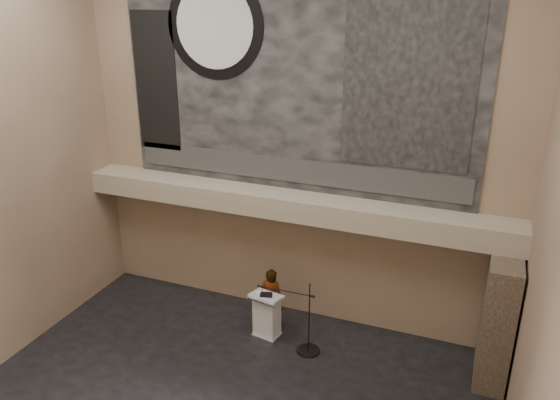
% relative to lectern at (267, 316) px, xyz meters
% --- Properties ---
extents(wall_back, '(10.00, 0.02, 8.50)m').
position_rel_lectern_xyz_m(wall_back, '(0.13, 1.30, 3.70)').
color(wall_back, '#826A52').
rests_on(wall_back, floor).
extents(wall_right, '(0.02, 8.00, 8.50)m').
position_rel_lectern_xyz_m(wall_right, '(5.13, -2.70, 3.70)').
color(wall_right, '#826A52').
rests_on(wall_right, floor).
extents(soffit, '(10.00, 0.80, 0.50)m').
position_rel_lectern_xyz_m(soffit, '(0.13, 0.90, 2.40)').
color(soffit, '#9E927A').
rests_on(soffit, wall_back).
extents(sprinkler_left, '(0.04, 0.04, 0.06)m').
position_rel_lectern_xyz_m(sprinkler_left, '(-1.47, 0.85, 2.12)').
color(sprinkler_left, '#B2893D').
rests_on(sprinkler_left, soffit).
extents(sprinkler_right, '(0.04, 0.04, 0.06)m').
position_rel_lectern_xyz_m(sprinkler_right, '(2.03, 0.85, 2.12)').
color(sprinkler_right, '#B2893D').
rests_on(sprinkler_right, soffit).
extents(banner, '(8.00, 0.05, 5.00)m').
position_rel_lectern_xyz_m(banner, '(0.13, 1.27, 5.15)').
color(banner, black).
rests_on(banner, wall_back).
extents(banner_text_strip, '(7.76, 0.02, 0.55)m').
position_rel_lectern_xyz_m(banner_text_strip, '(0.13, 1.23, 3.10)').
color(banner_text_strip, '#2F2F2F').
rests_on(banner_text_strip, banner).
extents(banner_clock_rim, '(2.30, 0.02, 2.30)m').
position_rel_lectern_xyz_m(banner_clock_rim, '(-1.67, 1.23, 6.15)').
color(banner_clock_rim, black).
rests_on(banner_clock_rim, banner).
extents(banner_clock_face, '(1.84, 0.02, 1.84)m').
position_rel_lectern_xyz_m(banner_clock_face, '(-1.67, 1.21, 6.15)').
color(banner_clock_face, silver).
rests_on(banner_clock_face, banner).
extents(banner_building_print, '(2.60, 0.02, 3.60)m').
position_rel_lectern_xyz_m(banner_building_print, '(2.53, 1.23, 5.25)').
color(banner_building_print, black).
rests_on(banner_building_print, banner).
extents(banner_brick_print, '(1.10, 0.02, 3.20)m').
position_rel_lectern_xyz_m(banner_brick_print, '(-3.27, 1.23, 4.85)').
color(banner_brick_print, black).
rests_on(banner_brick_print, banner).
extents(stone_pier, '(0.60, 1.40, 2.70)m').
position_rel_lectern_xyz_m(stone_pier, '(4.78, 0.45, 0.80)').
color(stone_pier, '#3D3125').
rests_on(stone_pier, floor).
extents(lectern, '(0.76, 0.60, 1.13)m').
position_rel_lectern_xyz_m(lectern, '(0.00, 0.00, 0.00)').
color(lectern, silver).
rests_on(lectern, floor).
extents(binder, '(0.32, 0.29, 0.04)m').
position_rel_lectern_xyz_m(binder, '(0.01, -0.04, 0.56)').
color(binder, black).
rests_on(binder, lectern).
extents(papers, '(0.32, 0.37, 0.00)m').
position_rel_lectern_xyz_m(papers, '(-0.14, -0.06, 0.55)').
color(papers, white).
rests_on(papers, lectern).
extents(speaker_person, '(0.58, 0.42, 1.51)m').
position_rel_lectern_xyz_m(speaker_person, '(-0.06, 0.41, 0.20)').
color(speaker_person, white).
rests_on(speaker_person, floor).
extents(mic_stand, '(1.44, 0.52, 1.70)m').
position_rel_lectern_xyz_m(mic_stand, '(1.02, -0.17, -0.31)').
color(mic_stand, black).
rests_on(mic_stand, floor).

